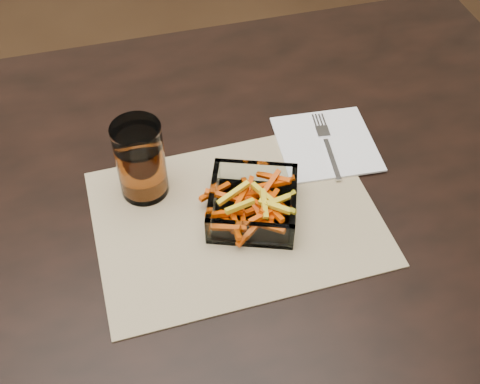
% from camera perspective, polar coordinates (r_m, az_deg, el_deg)
% --- Properties ---
extents(dining_table, '(1.60, 0.90, 0.75)m').
position_cam_1_polar(dining_table, '(1.09, -8.15, -3.10)').
color(dining_table, black).
rests_on(dining_table, ground).
extents(placemat, '(0.46, 0.34, 0.00)m').
position_cam_1_polar(placemat, '(0.97, -0.35, -2.42)').
color(placemat, tan).
rests_on(placemat, dining_table).
extents(glass_bowl, '(0.17, 0.17, 0.05)m').
position_cam_1_polar(glass_bowl, '(0.96, 1.22, -1.20)').
color(glass_bowl, white).
rests_on(glass_bowl, placemat).
extents(tumbler, '(0.08, 0.08, 0.14)m').
position_cam_1_polar(tumbler, '(0.98, -9.38, 2.80)').
color(tumbler, white).
rests_on(tumbler, placemat).
extents(napkin, '(0.18, 0.18, 0.00)m').
position_cam_1_polar(napkin, '(1.09, 8.17, 4.57)').
color(napkin, white).
rests_on(napkin, placemat).
extents(fork, '(0.04, 0.17, 0.00)m').
position_cam_1_polar(fork, '(1.09, 8.22, 4.62)').
color(fork, silver).
rests_on(fork, napkin).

